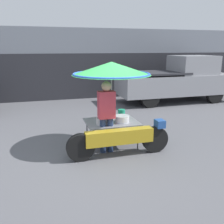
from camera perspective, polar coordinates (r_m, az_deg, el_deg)
ground_plane at (r=5.79m, az=-1.62°, el=-10.08°), size 36.00×36.00×0.00m
shopfront_building at (r=12.95m, az=-10.62°, el=10.89°), size 28.00×2.06×3.29m
vendor_motorcycle_cart at (r=5.87m, az=0.18°, el=6.50°), size 2.39×1.87×2.09m
vendor_person at (r=5.71m, az=-1.26°, el=-0.26°), size 0.38×0.23×1.68m
pickup_truck at (r=11.72m, az=14.88°, el=7.07°), size 5.21×1.80×2.06m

